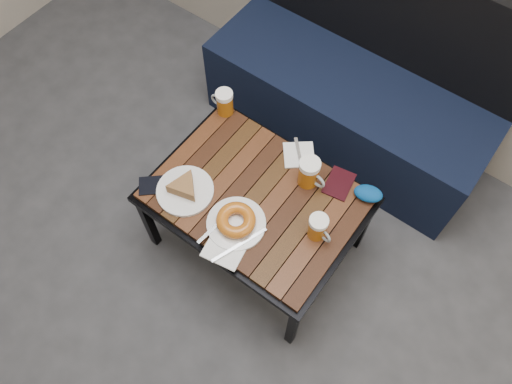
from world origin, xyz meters
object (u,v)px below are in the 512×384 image
Objects in this scene: cafe_table at (256,201)px; plate_bagel at (236,222)px; beer_mug_centre at (309,173)px; beer_mug_right at (318,227)px; bench at (349,101)px; plate_pie at (185,189)px; beer_mug_left at (224,102)px; passport_navy at (154,185)px; knit_pouch at (368,193)px; passport_burgundy at (339,183)px.

cafe_table is 2.84× the size of plate_bagel.
beer_mug_right is (0.16, -0.17, -0.01)m from beer_mug_centre.
bench is at bearing 124.17° from beer_mug_right.
plate_pie reaches higher than plate_bagel.
beer_mug_left is (-0.35, -0.53, 0.26)m from bench.
beer_mug_right reaches higher than passport_navy.
knit_pouch is at bearing 34.78° from plate_pie.
beer_mug_centre is 0.23m from beer_mug_right.
beer_mug_right reaches higher than cafe_table.
beer_mug_left is 0.41× the size of plate_bagel.
bench reaches higher than passport_navy.
beer_mug_right is at bearing 66.26° from passport_navy.
plate_bagel is (0.03, -0.94, 0.23)m from bench.
beer_mug_centre reaches higher than passport_burgundy.
passport_navy is (-0.35, -1.00, 0.20)m from bench.
beer_mug_centre is 1.19× the size of knit_pouch.
plate_pie is 2.00× the size of knit_pouch.
bench is 10.22× the size of beer_mug_centre.
passport_navy is (-0.12, -0.05, -0.02)m from plate_pie.
plate_pie is (0.12, -0.42, -0.04)m from beer_mug_left.
cafe_table is at bearing -120.60° from beer_mug_centre.
bench is 0.81m from cafe_table.
beer_mug_left is 0.60m from passport_burgundy.
beer_mug_right is 0.25m from passport_burgundy.
beer_mug_centre is 1.16× the size of passport_navy.
bench is at bearing 124.98° from knit_pouch.
beer_mug_right is at bearing 155.29° from beer_mug_left.
beer_mug_right is (0.30, -0.79, 0.26)m from bench.
cafe_table is at bearing -144.16° from knit_pouch.
knit_pouch reaches higher than passport_burgundy.
cafe_table is 0.17m from plate_bagel.
plate_bagel is at bearing -129.45° from passport_burgundy.
beer_mug_centre reaches higher than passport_navy.
plate_bagel is 0.54m from knit_pouch.
beer_mug_left is 0.87× the size of passport_burgundy.
beer_mug_left is 0.56m from plate_bagel.
plate_pie reaches higher than knit_pouch.
plate_pie is at bearing 103.63° from beer_mug_left.
passport_navy is 0.84× the size of passport_burgundy.
knit_pouch is at bearing 35.84° from cafe_table.
beer_mug_centre reaches higher than cafe_table.
beer_mug_left is at bearing -179.99° from knit_pouch.
passport_burgundy is at bearing 60.40° from plate_bagel.
passport_burgundy is (0.48, 0.40, -0.02)m from plate_pie.
beer_mug_right is at bearing 16.75° from plate_pie.
beer_mug_left reaches higher than passport_navy.
beer_mug_centre is at bearing 53.62° from cafe_table.
cafe_table is 6.02× the size of passport_burgundy.
beer_mug_centre is 0.63m from passport_navy.
cafe_table is 0.45m from knit_pouch.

